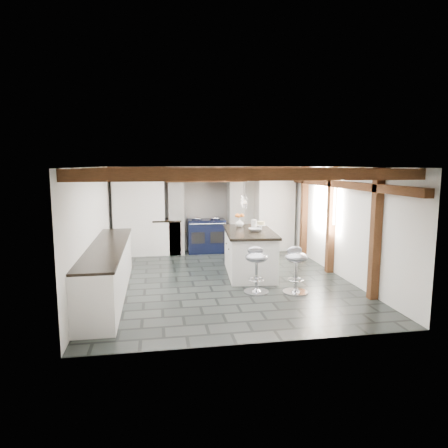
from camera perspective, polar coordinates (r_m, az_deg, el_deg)
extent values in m
plane|color=black|center=(8.29, -0.22, -7.96)|extent=(6.00, 6.00, 0.00)
plane|color=silver|center=(10.99, -2.80, 2.20)|extent=(5.00, 0.00, 5.00)
plane|color=silver|center=(8.03, -18.11, -0.52)|extent=(0.00, 6.00, 6.00)
plane|color=silver|center=(8.80, 16.04, 0.33)|extent=(0.00, 6.00, 6.00)
plane|color=white|center=(7.96, -0.23, 8.14)|extent=(6.00, 6.00, 0.00)
cube|color=silver|center=(10.65, -6.87, 0.87)|extent=(0.40, 0.60, 1.90)
cube|color=silver|center=(10.85, 1.60, 1.06)|extent=(0.40, 0.60, 1.90)
cube|color=brown|center=(10.64, -2.63, 6.53)|extent=(2.10, 0.65, 0.18)
cube|color=silver|center=(10.63, -2.64, 7.37)|extent=(2.00, 0.60, 0.31)
cube|color=black|center=(10.32, -2.41, 6.81)|extent=(1.00, 0.03, 0.22)
cube|color=silver|center=(10.30, -2.40, 6.81)|extent=(0.90, 0.01, 0.14)
cube|color=white|center=(10.64, -11.99, 1.01)|extent=(1.30, 0.58, 2.00)
cube|color=white|center=(11.11, 7.18, 1.43)|extent=(1.00, 0.58, 2.00)
cube|color=white|center=(7.55, -16.26, -6.50)|extent=(0.60, 3.80, 0.88)
cube|color=black|center=(7.44, -16.40, -3.07)|extent=(0.64, 3.80, 0.04)
cube|color=white|center=(10.72, -8.16, -1.86)|extent=(0.70, 0.60, 0.88)
cube|color=black|center=(10.65, -8.21, 0.57)|extent=(0.74, 0.64, 0.04)
cube|color=brown|center=(8.70, 15.78, 5.54)|extent=(0.15, 5.80, 0.14)
plane|color=white|center=(9.29, 14.43, 3.29)|extent=(0.00, 0.90, 0.90)
cube|color=brown|center=(5.41, 4.33, 7.03)|extent=(5.00, 0.16, 0.16)
cube|color=brown|center=(6.25, 2.40, 7.23)|extent=(5.00, 0.16, 0.16)
cube|color=brown|center=(7.10, 0.93, 7.38)|extent=(5.00, 0.16, 0.16)
cube|color=brown|center=(7.96, -0.23, 7.49)|extent=(5.00, 0.16, 0.16)
cube|color=brown|center=(8.81, -1.16, 7.58)|extent=(5.00, 0.16, 0.16)
cube|color=brown|center=(9.67, -1.93, 7.65)|extent=(5.00, 0.16, 0.16)
cube|color=brown|center=(10.53, -2.57, 7.71)|extent=(5.00, 0.16, 0.16)
cube|color=brown|center=(7.37, 20.85, -1.42)|extent=(0.15, 0.15, 2.30)
cube|color=brown|center=(8.95, 15.03, 0.50)|extent=(0.15, 0.15, 2.30)
cube|color=brown|center=(10.41, 11.37, 1.70)|extent=(0.15, 0.15, 2.30)
cylinder|color=black|center=(8.00, 3.03, 5.48)|extent=(0.01, 0.01, 0.56)
cylinder|color=white|center=(8.03, 3.01, 3.13)|extent=(0.09, 0.09, 0.22)
cylinder|color=black|center=(8.31, 2.91, 5.59)|extent=(0.01, 0.01, 0.56)
cylinder|color=white|center=(8.33, 2.89, 3.32)|extent=(0.09, 0.09, 0.22)
cylinder|color=black|center=(8.61, 2.80, 5.69)|extent=(0.01, 0.01, 0.56)
cylinder|color=white|center=(8.63, 2.78, 3.50)|extent=(0.09, 0.09, 0.22)
cube|color=black|center=(10.78, -2.56, -1.68)|extent=(1.00, 0.60, 0.90)
ellipsoid|color=silver|center=(10.68, -3.91, 0.82)|extent=(0.28, 0.28, 0.11)
ellipsoid|color=silver|center=(10.74, -1.26, 0.88)|extent=(0.28, 0.28, 0.11)
cylinder|color=silver|center=(10.40, -2.36, 0.02)|extent=(0.95, 0.03, 0.03)
cube|color=black|center=(10.46, -3.72, -2.00)|extent=(0.35, 0.02, 0.30)
cube|color=black|center=(10.52, -1.01, -1.92)|extent=(0.35, 0.02, 0.30)
cube|color=white|center=(8.66, 3.61, -4.20)|extent=(1.08, 1.91, 0.90)
cube|color=black|center=(8.57, 3.64, -1.11)|extent=(1.17, 2.00, 0.05)
imported|color=white|center=(9.03, 2.24, 0.18)|extent=(0.20, 0.20, 0.19)
ellipsoid|color=orange|center=(9.01, 2.25, 1.18)|extent=(0.20, 0.20, 0.12)
cylinder|color=white|center=(8.92, 4.31, 0.03)|extent=(0.12, 0.12, 0.18)
imported|color=white|center=(8.47, 4.43, -0.83)|extent=(0.29, 0.29, 0.06)
cylinder|color=white|center=(8.64, 5.27, -0.53)|extent=(0.05, 0.05, 0.10)
cylinder|color=white|center=(8.64, 5.28, -0.14)|extent=(0.22, 0.22, 0.02)
cylinder|color=#C8BB86|center=(8.63, 5.28, 0.14)|extent=(0.17, 0.17, 0.07)
cylinder|color=silver|center=(7.58, 10.15, -9.56)|extent=(0.46, 0.46, 0.03)
cone|color=silver|center=(7.57, 10.16, -9.21)|extent=(0.21, 0.21, 0.08)
cylinder|color=silver|center=(7.49, 10.22, -7.14)|extent=(0.05, 0.05, 0.58)
torus|color=silver|center=(7.51, 10.20, -7.84)|extent=(0.29, 0.29, 0.02)
ellipsoid|color=gray|center=(7.41, 10.28, -4.71)|extent=(0.43, 0.43, 0.19)
ellipsoid|color=gray|center=(7.48, 10.01, -3.74)|extent=(0.30, 0.13, 0.16)
cylinder|color=silver|center=(7.51, 4.62, -9.63)|extent=(0.46, 0.46, 0.03)
cone|color=silver|center=(7.49, 4.63, -9.29)|extent=(0.21, 0.21, 0.08)
cylinder|color=silver|center=(7.41, 4.65, -7.21)|extent=(0.05, 0.05, 0.58)
torus|color=silver|center=(7.44, 4.64, -7.91)|extent=(0.29, 0.29, 0.02)
ellipsoid|color=gray|center=(7.33, 4.68, -4.77)|extent=(0.49, 0.49, 0.19)
ellipsoid|color=gray|center=(7.41, 4.65, -3.80)|extent=(0.31, 0.17, 0.16)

